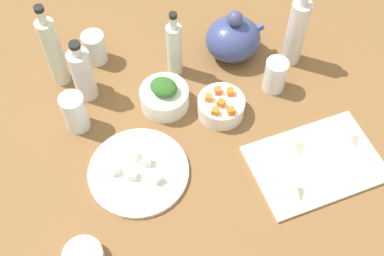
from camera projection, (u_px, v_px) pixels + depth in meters
The scene contains 28 objects.
tabletop at pixel (192, 141), 134.25cm from camera, with size 190.00×190.00×3.00cm, color brown.
cutting_board at pixel (315, 163), 128.14cm from camera, with size 32.84×22.57×1.00cm, color silver.
plate_tofu at pixel (139, 172), 126.64cm from camera, with size 25.86×25.86×1.20cm, color white.
bowl_greens at pixel (165, 98), 136.91cm from camera, with size 13.46×13.46×6.02cm, color white.
bowl_carrots at pixel (221, 107), 135.64cm from camera, with size 12.88×12.88×5.31cm, color white.
teapot at pixel (233, 38), 144.71cm from camera, with size 17.71×15.09×16.61cm.
bottle_0 at pixel (296, 32), 139.55cm from camera, with size 5.58×5.58×25.86cm.
bottle_1 at pixel (53, 51), 134.60cm from camera, with size 5.01×5.01×27.74cm.
bottle_2 at pixel (83, 74), 134.24cm from camera, with size 6.02×6.02×20.47cm.
bottle_3 at pixel (174, 48), 138.83cm from camera, with size 4.40×4.40×22.14cm.
drinking_glass_0 at pixel (95, 48), 144.87cm from camera, with size 6.64×6.64×9.69cm, color white.
drinking_glass_1 at pixel (75, 112), 130.60cm from camera, with size 6.53×6.53×11.74cm, color white.
drinking_glass_2 at pixel (275, 75), 138.61cm from camera, with size 6.35×6.35×10.33cm, color white.
carrot_cube_0 at pixel (230, 92), 134.01cm from camera, with size 1.80×1.80×1.80cm, color orange.
carrot_cube_1 at pixel (209, 98), 132.90cm from camera, with size 1.80×1.80×1.80cm, color orange.
carrot_cube_2 at pixel (231, 111), 130.46cm from camera, with size 1.80×1.80×1.80cm, color orange.
carrot_cube_3 at pixel (215, 111), 130.37cm from camera, with size 1.80×1.80×1.80cm, color orange.
carrot_cube_4 at pixel (221, 103), 131.88cm from camera, with size 1.80×1.80×1.80cm, color orange.
carrot_cube_5 at pixel (218, 90), 134.28cm from camera, with size 1.80×1.80×1.80cm, color orange.
chopped_greens_mound at pixel (164, 87), 133.02cm from camera, with size 7.64×6.38×3.39cm, color #2D6223.
tofu_cube_0 at pixel (135, 155), 127.46cm from camera, with size 2.20×2.20×2.20cm, color white.
tofu_cube_1 at pixel (157, 178), 123.65cm from camera, with size 2.20×2.20×2.20cm, color white.
tofu_cube_2 at pixel (147, 161), 126.45cm from camera, with size 2.20×2.20×2.20cm, color white.
tofu_cube_3 at pixel (115, 170), 124.97cm from camera, with size 2.20×2.20×2.20cm, color white.
tofu_cube_4 at pixel (133, 175), 124.23cm from camera, with size 2.20×2.20×2.20cm, color white.
dumpling_0 at pixel (350, 137), 130.72cm from camera, with size 5.15×5.01×2.15cm, color beige.
dumpling_1 at pixel (294, 145), 129.29cm from camera, with size 5.23×4.55×2.22cm, color beige.
dumpling_2 at pixel (296, 190), 121.56cm from camera, with size 4.27×3.86×3.05cm, color beige.
Camera 1 is at (-22.34, -68.49, 114.84)cm, focal length 46.42 mm.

